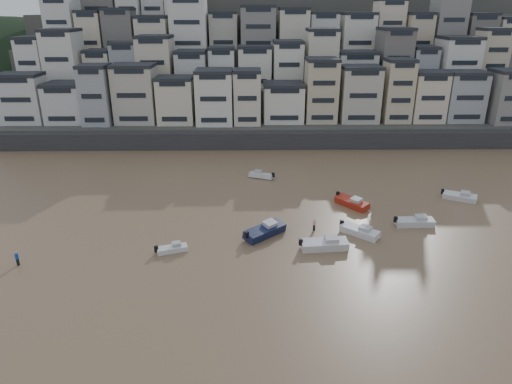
{
  "coord_description": "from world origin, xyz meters",
  "views": [
    {
      "loc": [
        3.82,
        -28.15,
        27.32
      ],
      "look_at": [
        4.7,
        30.0,
        4.0
      ],
      "focal_mm": 32.0,
      "sensor_mm": 36.0,
      "label": 1
    }
  ],
  "objects_px": {
    "boat_d": "(415,221)",
    "boat_b": "(360,230)",
    "person_pink": "(314,224)",
    "boat_e": "(352,202)",
    "boat_a": "(325,243)",
    "person_blue": "(17,258)",
    "boat_h": "(261,174)",
    "boat_j": "(172,248)",
    "boat_c": "(265,230)",
    "boat_g": "(460,196)"
  },
  "relations": [
    {
      "from": "boat_h",
      "to": "person_blue",
      "type": "bearing_deg",
      "value": 68.44
    },
    {
      "from": "boat_b",
      "to": "person_pink",
      "type": "distance_m",
      "value": 5.92
    },
    {
      "from": "boat_g",
      "to": "person_pink",
      "type": "relative_size",
      "value": 3.05
    },
    {
      "from": "boat_b",
      "to": "boat_h",
      "type": "relative_size",
      "value": 1.2
    },
    {
      "from": "boat_e",
      "to": "boat_c",
      "type": "xyz_separation_m",
      "value": [
        -13.27,
        -9.31,
        0.09
      ]
    },
    {
      "from": "boat_b",
      "to": "boat_h",
      "type": "bearing_deg",
      "value": 160.04
    },
    {
      "from": "boat_a",
      "to": "boat_d",
      "type": "relative_size",
      "value": 1.11
    },
    {
      "from": "boat_a",
      "to": "person_blue",
      "type": "distance_m",
      "value": 35.91
    },
    {
      "from": "person_pink",
      "to": "boat_e",
      "type": "bearing_deg",
      "value": 49.42
    },
    {
      "from": "boat_a",
      "to": "boat_b",
      "type": "distance_m",
      "value": 6.32
    },
    {
      "from": "boat_a",
      "to": "boat_h",
      "type": "xyz_separation_m",
      "value": [
        -7.06,
        25.65,
        -0.22
      ]
    },
    {
      "from": "boat_e",
      "to": "boat_b",
      "type": "relative_size",
      "value": 1.06
    },
    {
      "from": "boat_a",
      "to": "person_pink",
      "type": "height_order",
      "value": "person_pink"
    },
    {
      "from": "boat_a",
      "to": "boat_c",
      "type": "bearing_deg",
      "value": 148.03
    },
    {
      "from": "boat_h",
      "to": "boat_c",
      "type": "bearing_deg",
      "value": 113.05
    },
    {
      "from": "boat_b",
      "to": "person_blue",
      "type": "distance_m",
      "value": 41.49
    },
    {
      "from": "boat_d",
      "to": "boat_c",
      "type": "xyz_separation_m",
      "value": [
        -20.43,
        -2.66,
        0.13
      ]
    },
    {
      "from": "boat_e",
      "to": "person_blue",
      "type": "xyz_separation_m",
      "value": [
        -41.88,
        -16.15,
        0.06
      ]
    },
    {
      "from": "boat_a",
      "to": "person_blue",
      "type": "bearing_deg",
      "value": -179.82
    },
    {
      "from": "boat_e",
      "to": "boat_a",
      "type": "bearing_deg",
      "value": -62.9
    },
    {
      "from": "boat_h",
      "to": "person_blue",
      "type": "distance_m",
      "value": 40.68
    },
    {
      "from": "boat_e",
      "to": "boat_h",
      "type": "height_order",
      "value": "boat_e"
    },
    {
      "from": "boat_a",
      "to": "boat_d",
      "type": "height_order",
      "value": "boat_a"
    },
    {
      "from": "boat_a",
      "to": "person_pink",
      "type": "bearing_deg",
      "value": 91.33
    },
    {
      "from": "boat_h",
      "to": "boat_j",
      "type": "relative_size",
      "value": 1.17
    },
    {
      "from": "boat_h",
      "to": "boat_d",
      "type": "relative_size",
      "value": 0.83
    },
    {
      "from": "boat_g",
      "to": "boat_c",
      "type": "bearing_deg",
      "value": -132.2
    },
    {
      "from": "boat_e",
      "to": "boat_c",
      "type": "bearing_deg",
      "value": -92.66
    },
    {
      "from": "boat_d",
      "to": "boat_b",
      "type": "bearing_deg",
      "value": -162.39
    },
    {
      "from": "boat_h",
      "to": "boat_d",
      "type": "bearing_deg",
      "value": 159.76
    },
    {
      "from": "boat_d",
      "to": "person_blue",
      "type": "xyz_separation_m",
      "value": [
        -49.03,
        -9.49,
        0.1
      ]
    },
    {
      "from": "boat_j",
      "to": "person_pink",
      "type": "distance_m",
      "value": 18.8
    },
    {
      "from": "boat_g",
      "to": "boat_c",
      "type": "relative_size",
      "value": 0.8
    },
    {
      "from": "boat_a",
      "to": "boat_j",
      "type": "distance_m",
      "value": 18.53
    },
    {
      "from": "boat_e",
      "to": "boat_h",
      "type": "xyz_separation_m",
      "value": [
        -13.17,
        12.67,
        -0.17
      ]
    },
    {
      "from": "boat_d",
      "to": "boat_c",
      "type": "height_order",
      "value": "boat_c"
    },
    {
      "from": "boat_j",
      "to": "boat_d",
      "type": "relative_size",
      "value": 0.71
    },
    {
      "from": "person_blue",
      "to": "person_pink",
      "type": "xyz_separation_m",
      "value": [
        35.21,
        8.36,
        0.0
      ]
    },
    {
      "from": "boat_c",
      "to": "boat_j",
      "type": "bearing_deg",
      "value": 157.53
    },
    {
      "from": "boat_g",
      "to": "boat_d",
      "type": "relative_size",
      "value": 0.94
    },
    {
      "from": "boat_h",
      "to": "boat_a",
      "type": "bearing_deg",
      "value": 128.72
    },
    {
      "from": "boat_h",
      "to": "person_pink",
      "type": "xyz_separation_m",
      "value": [
        6.5,
        -20.47,
        0.23
      ]
    },
    {
      "from": "boat_c",
      "to": "boat_g",
      "type": "bearing_deg",
      "value": -21.19
    },
    {
      "from": "person_pink",
      "to": "boat_b",
      "type": "bearing_deg",
      "value": -14.97
    },
    {
      "from": "boat_a",
      "to": "boat_d",
      "type": "xyz_separation_m",
      "value": [
        13.26,
        6.32,
        -0.09
      ]
    },
    {
      "from": "person_blue",
      "to": "person_pink",
      "type": "relative_size",
      "value": 1.0
    },
    {
      "from": "boat_b",
      "to": "person_blue",
      "type": "relative_size",
      "value": 3.23
    },
    {
      "from": "boat_j",
      "to": "person_blue",
      "type": "distance_m",
      "value": 17.48
    },
    {
      "from": "boat_h",
      "to": "boat_j",
      "type": "height_order",
      "value": "boat_h"
    },
    {
      "from": "person_blue",
      "to": "boat_j",
      "type": "bearing_deg",
      "value": 9.3
    }
  ]
}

